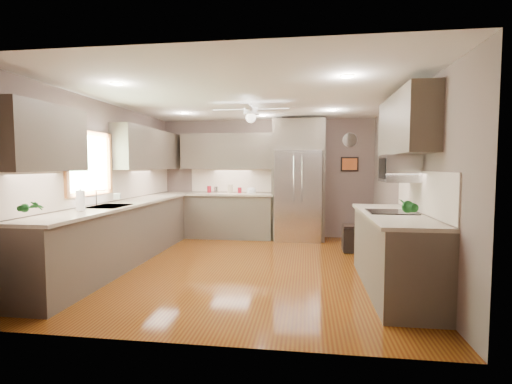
% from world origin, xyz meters
% --- Properties ---
extents(floor, '(5.00, 5.00, 0.00)m').
position_xyz_m(floor, '(0.00, 0.00, 0.00)').
color(floor, '#53220B').
rests_on(floor, ground).
extents(ceiling, '(5.00, 5.00, 0.00)m').
position_xyz_m(ceiling, '(0.00, 0.00, 2.50)').
color(ceiling, white).
rests_on(ceiling, ground).
extents(wall_back, '(4.50, 0.00, 4.50)m').
position_xyz_m(wall_back, '(0.00, 2.50, 1.25)').
color(wall_back, '#66544E').
rests_on(wall_back, ground).
extents(wall_front, '(4.50, 0.00, 4.50)m').
position_xyz_m(wall_front, '(0.00, -2.50, 1.25)').
color(wall_front, '#66544E').
rests_on(wall_front, ground).
extents(wall_left, '(0.00, 5.00, 5.00)m').
position_xyz_m(wall_left, '(-2.25, 0.00, 1.25)').
color(wall_left, '#66544E').
rests_on(wall_left, ground).
extents(wall_right, '(0.00, 5.00, 5.00)m').
position_xyz_m(wall_right, '(2.25, 0.00, 1.25)').
color(wall_right, '#66544E').
rests_on(wall_right, ground).
extents(canister_a, '(0.11, 0.11, 0.14)m').
position_xyz_m(canister_a, '(-1.18, 2.18, 1.02)').
color(canister_a, maroon).
rests_on(canister_a, back_run).
extents(canister_b, '(0.11, 0.11, 0.14)m').
position_xyz_m(canister_b, '(-1.03, 2.18, 1.01)').
color(canister_b, silver).
rests_on(canister_b, back_run).
extents(canister_c, '(0.15, 0.15, 0.19)m').
position_xyz_m(canister_c, '(-0.73, 2.22, 1.03)').
color(canister_c, tan).
rests_on(canister_c, back_run).
extents(canister_d, '(0.08, 0.08, 0.12)m').
position_xyz_m(canister_d, '(-0.54, 2.25, 1.00)').
color(canister_d, maroon).
rests_on(canister_d, back_run).
extents(soap_bottle, '(0.11, 0.11, 0.20)m').
position_xyz_m(soap_bottle, '(-2.07, 0.02, 1.04)').
color(soap_bottle, white).
rests_on(soap_bottle, left_run).
extents(potted_plant_left, '(0.16, 0.12, 0.29)m').
position_xyz_m(potted_plant_left, '(-1.96, -1.97, 1.09)').
color(potted_plant_left, '#19591F').
rests_on(potted_plant_left, left_run).
extents(potted_plant_right, '(0.20, 0.18, 0.30)m').
position_xyz_m(potted_plant_right, '(1.92, -1.42, 1.09)').
color(potted_plant_right, '#19591F').
rests_on(potted_plant_right, right_run).
extents(bowl, '(0.24, 0.24, 0.05)m').
position_xyz_m(bowl, '(-0.28, 2.21, 0.96)').
color(bowl, tan).
rests_on(bowl, back_run).
extents(left_run, '(0.65, 4.70, 1.45)m').
position_xyz_m(left_run, '(-1.95, 0.15, 0.48)').
color(left_run, '#4B4236').
rests_on(left_run, ground).
extents(back_run, '(1.85, 0.65, 1.45)m').
position_xyz_m(back_run, '(-0.72, 2.20, 0.48)').
color(back_run, '#4B4236').
rests_on(back_run, ground).
extents(uppers, '(4.50, 4.70, 0.95)m').
position_xyz_m(uppers, '(-0.74, 0.71, 1.87)').
color(uppers, '#4B4236').
rests_on(uppers, wall_left).
extents(window, '(0.05, 1.12, 0.92)m').
position_xyz_m(window, '(-2.22, -0.50, 1.55)').
color(window, '#BFF2B2').
rests_on(window, wall_left).
extents(sink, '(0.50, 0.70, 0.32)m').
position_xyz_m(sink, '(-1.93, -0.50, 0.91)').
color(sink, silver).
rests_on(sink, left_run).
extents(refrigerator, '(1.06, 0.75, 2.45)m').
position_xyz_m(refrigerator, '(0.70, 2.16, 1.19)').
color(refrigerator, silver).
rests_on(refrigerator, ground).
extents(right_run, '(0.70, 2.20, 1.45)m').
position_xyz_m(right_run, '(1.93, -0.80, 0.48)').
color(right_run, '#4B4236').
rests_on(right_run, ground).
extents(microwave, '(0.43, 0.55, 0.34)m').
position_xyz_m(microwave, '(2.03, -0.55, 1.48)').
color(microwave, silver).
rests_on(microwave, wall_right).
extents(ceiling_fan, '(1.18, 1.18, 0.32)m').
position_xyz_m(ceiling_fan, '(-0.00, 0.30, 2.33)').
color(ceiling_fan, white).
rests_on(ceiling_fan, ceiling).
extents(recessed_lights, '(2.84, 3.14, 0.01)m').
position_xyz_m(recessed_lights, '(-0.04, 0.40, 2.49)').
color(recessed_lights, white).
rests_on(recessed_lights, ceiling).
extents(wall_clock, '(0.30, 0.03, 0.30)m').
position_xyz_m(wall_clock, '(1.75, 2.48, 2.05)').
color(wall_clock, white).
rests_on(wall_clock, wall_back).
extents(framed_print, '(0.36, 0.03, 0.30)m').
position_xyz_m(framed_print, '(1.75, 2.48, 1.55)').
color(framed_print, black).
rests_on(framed_print, wall_back).
extents(stool, '(0.38, 0.38, 0.46)m').
position_xyz_m(stool, '(1.69, 1.17, 0.24)').
color(stool, black).
rests_on(stool, ground).
extents(paper_towel, '(0.11, 0.11, 0.27)m').
position_xyz_m(paper_towel, '(-1.94, -1.16, 1.08)').
color(paper_towel, white).
rests_on(paper_towel, left_run).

